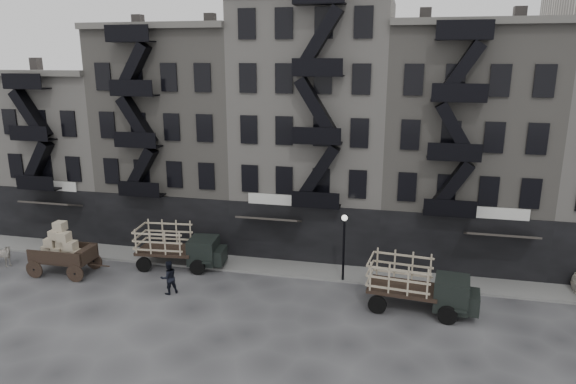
% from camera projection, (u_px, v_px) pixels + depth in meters
% --- Properties ---
extents(ground, '(140.00, 140.00, 0.00)m').
position_uv_depth(ground, '(285.00, 296.00, 29.43)').
color(ground, '#38383A').
rests_on(ground, ground).
extents(sidewalk, '(55.00, 2.50, 0.15)m').
position_uv_depth(sidewalk, '(298.00, 269.00, 32.94)').
color(sidewalk, slate).
rests_on(sidewalk, ground).
extents(building_west, '(10.00, 11.35, 13.20)m').
position_uv_depth(building_west, '(72.00, 150.00, 41.43)').
color(building_west, '#A9A49C').
rests_on(building_west, ground).
extents(building_midwest, '(10.00, 11.35, 16.20)m').
position_uv_depth(building_midwest, '(186.00, 135.00, 38.90)').
color(building_midwest, gray).
rests_on(building_midwest, ground).
extents(building_center, '(10.00, 11.35, 18.20)m').
position_uv_depth(building_center, '(316.00, 126.00, 36.50)').
color(building_center, '#A9A49C').
rests_on(building_center, ground).
extents(building_mideast, '(10.00, 11.35, 16.20)m').
position_uv_depth(building_mideast, '(462.00, 145.00, 34.61)').
color(building_mideast, gray).
rests_on(building_mideast, ground).
extents(lamp_post, '(0.36, 0.36, 4.28)m').
position_uv_depth(lamp_post, '(344.00, 239.00, 30.52)').
color(lamp_post, black).
rests_on(lamp_post, ground).
extents(horse, '(1.90, 1.10, 1.51)m').
position_uv_depth(horse, '(0.00, 256.00, 33.28)').
color(horse, '#B8B1A8').
rests_on(horse, ground).
extents(wagon, '(3.95, 2.15, 3.33)m').
position_uv_depth(wagon, '(61.00, 245.00, 32.02)').
color(wagon, black).
rests_on(wagon, ground).
extents(stake_truck_west, '(5.81, 2.78, 2.83)m').
position_uv_depth(stake_truck_west, '(178.00, 243.00, 33.10)').
color(stake_truck_west, black).
rests_on(stake_truck_west, ground).
extents(stake_truck_east, '(5.93, 2.90, 2.88)m').
position_uv_depth(stake_truck_east, '(419.00, 282.00, 27.40)').
color(stake_truck_east, black).
rests_on(stake_truck_east, ground).
extents(pedestrian_mid, '(1.22, 1.22, 2.00)m').
position_uv_depth(pedestrian_mid, '(169.00, 277.00, 29.48)').
color(pedestrian_mid, black).
rests_on(pedestrian_mid, ground).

